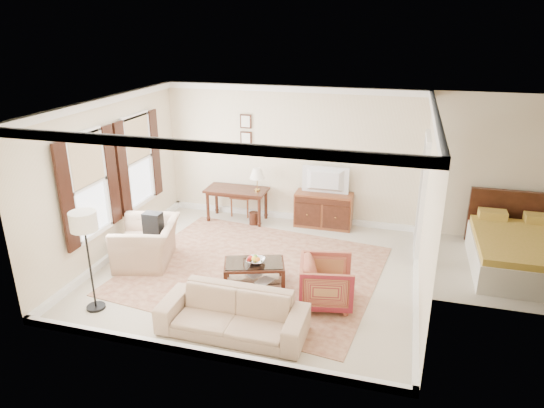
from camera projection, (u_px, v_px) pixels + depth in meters
The scene contains 21 objects.
room_shell at pixel (255, 132), 7.70m from camera, with size 5.51×5.01×2.91m.
annex_bedroom at pixel (524, 255), 8.36m from camera, with size 3.00×2.70×2.90m.
window_front at pixel (89, 185), 8.07m from camera, with size 0.12×1.56×1.80m, color #CCB284, non-canonical shape.
window_rear at pixel (138, 161), 9.51m from camera, with size 0.12×1.56×1.80m, color #CCB284, non-canonical shape.
doorway at pixel (422, 199), 8.86m from camera, with size 0.10×1.12×2.25m, color white, non-canonical shape.
rug at pixel (253, 270), 8.54m from camera, with size 4.21×3.61×0.01m, color brown.
writing_desk at pixel (237, 194), 10.49m from camera, with size 1.33×0.66×0.72m.
desk_chair at pixel (242, 192), 10.84m from camera, with size 0.45×0.45×1.05m, color brown, non-canonical shape.
desk_lamp at pixel (257, 180), 10.24m from camera, with size 0.32×0.32×0.50m, color silver, non-canonical shape.
framed_prints at pixel (246, 130), 10.36m from camera, with size 0.25×0.04×0.68m, color #401D12, non-canonical shape.
sideboard at pixel (324, 210), 10.26m from camera, with size 1.20×0.46×0.74m, color brown.
tv at pixel (325, 172), 9.94m from camera, with size 0.93×0.54×0.12m, color black.
coffee_table at pixel (254, 268), 7.97m from camera, with size 1.11×0.85×0.42m.
fruit_bowl at pixel (256, 260), 7.89m from camera, with size 0.42×0.42×0.10m, color silver.
book_a at pixel (247, 276), 8.03m from camera, with size 0.28×0.04×0.38m, color brown.
book_b at pixel (259, 279), 7.93m from camera, with size 0.28×0.03×0.38m, color brown.
striped_armchair at pixel (327, 280), 7.39m from camera, with size 0.80×0.74×0.82m, color maroon.
club_armchair at pixel (146, 236), 8.66m from camera, with size 1.18×0.77×1.03m, color tan.
backpack at pixel (153, 222), 8.60m from camera, with size 0.32×0.22×0.40m, color black.
sofa at pixel (232, 308), 6.70m from camera, with size 2.06×0.60×0.81m, color tan.
floor_lamp at pixel (84, 229), 6.95m from camera, with size 0.39×0.39×1.58m.
Camera 1 is at (2.30, -7.25, 4.12)m, focal length 32.00 mm.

